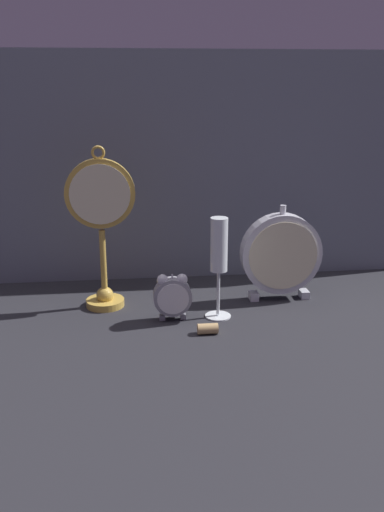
% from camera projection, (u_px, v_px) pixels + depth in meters
% --- Properties ---
extents(ground_plane, '(4.00, 4.00, 0.00)m').
position_uv_depth(ground_plane, '(196.00, 326.00, 1.20)').
color(ground_plane, '#232328').
extents(fabric_backdrop_drape, '(1.31, 0.01, 0.57)m').
position_uv_depth(fabric_backdrop_drape, '(181.00, 169.00, 1.43)').
color(fabric_backdrop_drape, slate).
rests_on(fabric_backdrop_drape, ground_plane).
extents(pocket_watch_on_stand, '(0.15, 0.09, 0.37)m').
position_uv_depth(pocket_watch_on_stand, '(102.00, 225.00, 1.26)').
color(pocket_watch_on_stand, gold).
rests_on(pocket_watch_on_stand, ground_plane).
extents(alarm_clock_twin_bell, '(0.08, 0.03, 0.10)m').
position_uv_depth(alarm_clock_twin_bell, '(172.00, 295.00, 1.22)').
color(alarm_clock_twin_bell, gray).
rests_on(alarm_clock_twin_bell, ground_plane).
extents(mantel_clock_silver, '(0.19, 0.04, 0.23)m').
position_uv_depth(mantel_clock_silver, '(281.00, 254.00, 1.32)').
color(mantel_clock_silver, silver).
rests_on(mantel_clock_silver, ground_plane).
extents(champagne_flute, '(0.06, 0.06, 0.22)m').
position_uv_depth(champagne_flute, '(219.00, 254.00, 1.21)').
color(champagne_flute, silver).
rests_on(champagne_flute, ground_plane).
extents(wine_cork, '(0.04, 0.02, 0.02)m').
position_uv_depth(wine_cork, '(208.00, 329.00, 1.17)').
color(wine_cork, tan).
rests_on(wine_cork, ground_plane).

